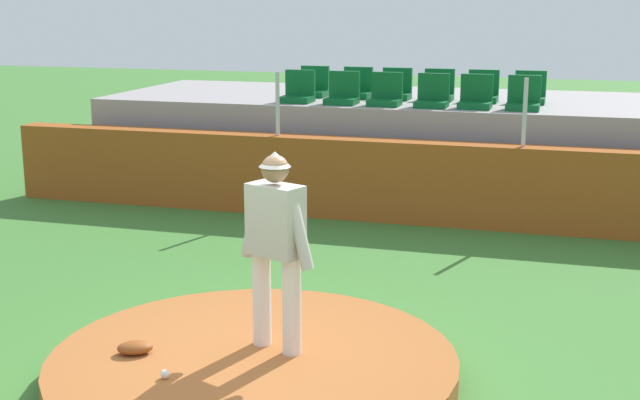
# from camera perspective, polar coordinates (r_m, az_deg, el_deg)

# --- Properties ---
(ground_plane) EXTENTS (60.00, 60.00, 0.00)m
(ground_plane) POSITION_cam_1_polar(r_m,az_deg,el_deg) (7.60, -4.35, -11.61)
(ground_plane) COLOR #3C752F
(pitchers_mound) EXTENTS (3.46, 3.46, 0.23)m
(pitchers_mound) POSITION_cam_1_polar(r_m,az_deg,el_deg) (7.56, -4.37, -10.82)
(pitchers_mound) COLOR #A25B2B
(pitchers_mound) RESTS_ON ground_plane
(pitcher) EXTENTS (0.76, 0.41, 1.72)m
(pitcher) POSITION_cam_1_polar(r_m,az_deg,el_deg) (7.31, -2.90, -2.40)
(pitcher) COLOR silver
(pitcher) RESTS_ON pitchers_mound
(baseball) EXTENTS (0.07, 0.07, 0.07)m
(baseball) POSITION_cam_1_polar(r_m,az_deg,el_deg) (7.16, -10.06, -11.09)
(baseball) COLOR white
(baseball) RESTS_ON pitchers_mound
(fielding_glove) EXTENTS (0.36, 0.31, 0.11)m
(fielding_glove) POSITION_cam_1_polar(r_m,az_deg,el_deg) (7.66, -11.94, -9.38)
(fielding_glove) COLOR brown
(fielding_glove) RESTS_ON pitchers_mound
(brick_barrier) EXTENTS (12.06, 0.40, 1.18)m
(brick_barrier) POSITION_cam_1_polar(r_m,az_deg,el_deg) (12.68, 4.75, 1.25)
(brick_barrier) COLOR #994B1B
(brick_barrier) RESTS_ON ground_plane
(fence_post_left) EXTENTS (0.06, 0.06, 0.94)m
(fence_post_left) POSITION_cam_1_polar(r_m,az_deg,el_deg) (12.97, -2.78, 6.27)
(fence_post_left) COLOR silver
(fence_post_left) RESTS_ON brick_barrier
(fence_post_right) EXTENTS (0.06, 0.06, 0.94)m
(fence_post_right) POSITION_cam_1_polar(r_m,az_deg,el_deg) (12.28, 13.18, 5.57)
(fence_post_right) COLOR silver
(fence_post_right) RESTS_ON brick_barrier
(bleacher_platform) EXTENTS (10.34, 3.55, 1.55)m
(bleacher_platform) POSITION_cam_1_polar(r_m,az_deg,el_deg) (14.87, 6.57, 3.68)
(bleacher_platform) COLOR gray
(bleacher_platform) RESTS_ON ground_plane
(stadium_chair_0) EXTENTS (0.48, 0.44, 0.50)m
(stadium_chair_0) POSITION_cam_1_polar(r_m,az_deg,el_deg) (13.98, -1.42, 7.03)
(stadium_chair_0) COLOR #0B5726
(stadium_chair_0) RESTS_ON bleacher_platform
(stadium_chair_1) EXTENTS (0.48, 0.44, 0.50)m
(stadium_chair_1) POSITION_cam_1_polar(r_m,az_deg,el_deg) (13.74, 1.49, 6.92)
(stadium_chair_1) COLOR #0B5726
(stadium_chair_1) RESTS_ON bleacher_platform
(stadium_chair_2) EXTENTS (0.48, 0.44, 0.50)m
(stadium_chair_2) POSITION_cam_1_polar(r_m,az_deg,el_deg) (13.58, 4.29, 6.82)
(stadium_chair_2) COLOR #0B5726
(stadium_chair_2) RESTS_ON bleacher_platform
(stadium_chair_3) EXTENTS (0.48, 0.44, 0.50)m
(stadium_chair_3) POSITION_cam_1_polar(r_m,az_deg,el_deg) (13.44, 7.32, 6.69)
(stadium_chair_3) COLOR #0B5726
(stadium_chair_3) RESTS_ON bleacher_platform
(stadium_chair_4) EXTENTS (0.48, 0.44, 0.50)m
(stadium_chair_4) POSITION_cam_1_polar(r_m,az_deg,el_deg) (13.39, 10.09, 6.57)
(stadium_chair_4) COLOR #0B5726
(stadium_chair_4) RESTS_ON bleacher_platform
(stadium_chair_5) EXTENTS (0.48, 0.44, 0.50)m
(stadium_chair_5) POSITION_cam_1_polar(r_m,az_deg,el_deg) (13.34, 13.10, 6.41)
(stadium_chair_5) COLOR #0B5726
(stadium_chair_5) RESTS_ON bleacher_platform
(stadium_chair_6) EXTENTS (0.48, 0.44, 0.50)m
(stadium_chair_6) POSITION_cam_1_polar(r_m,az_deg,el_deg) (14.80, -0.43, 7.36)
(stadium_chair_6) COLOR #0B5726
(stadium_chair_6) RESTS_ON bleacher_platform
(stadium_chair_7) EXTENTS (0.48, 0.44, 0.50)m
(stadium_chair_7) POSITION_cam_1_polar(r_m,az_deg,el_deg) (14.59, 2.41, 7.27)
(stadium_chair_7) COLOR #0B5726
(stadium_chair_7) RESTS_ON bleacher_platform
(stadium_chair_8) EXTENTS (0.48, 0.44, 0.50)m
(stadium_chair_8) POSITION_cam_1_polar(r_m,az_deg,el_deg) (14.45, 4.97, 7.18)
(stadium_chair_8) COLOR #0B5726
(stadium_chair_8) RESTS_ON bleacher_platform
(stadium_chair_9) EXTENTS (0.48, 0.44, 0.50)m
(stadium_chair_9) POSITION_cam_1_polar(r_m,az_deg,el_deg) (14.32, 7.71, 7.06)
(stadium_chair_9) COLOR #0B5726
(stadium_chair_9) RESTS_ON bleacher_platform
(stadium_chair_10) EXTENTS (0.48, 0.44, 0.50)m
(stadium_chair_10) POSITION_cam_1_polar(r_m,az_deg,el_deg) (14.23, 10.54, 6.92)
(stadium_chair_10) COLOR #0B5726
(stadium_chair_10) RESTS_ON bleacher_platform
(stadium_chair_11) EXTENTS (0.48, 0.44, 0.50)m
(stadium_chair_11) POSITION_cam_1_polar(r_m,az_deg,el_deg) (14.21, 13.49, 6.77)
(stadium_chair_11) COLOR #0B5726
(stadium_chair_11) RESTS_ON bleacher_platform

